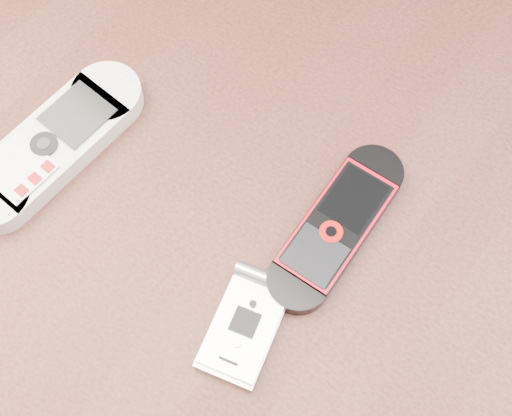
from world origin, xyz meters
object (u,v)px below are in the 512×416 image
Objects in this scene: nokia_white at (53,144)px; motorola_razr at (244,327)px; nokia_black_red at (337,226)px; table at (252,256)px.

nokia_white reaches higher than motorola_razr.
nokia_white is at bearing -162.86° from nokia_black_red.
table is at bearing -160.25° from nokia_black_red.
motorola_razr is at bearing -97.35° from nokia_black_red.
nokia_black_red is 1.75× the size of motorola_razr.
motorola_razr is at bearing -3.70° from nokia_white.
nokia_black_red is (0.22, 0.08, -0.00)m from nokia_white.
nokia_black_red reaches higher than motorola_razr.
nokia_black_red reaches higher than table.
motorola_razr is (0.22, -0.02, -0.00)m from nokia_white.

